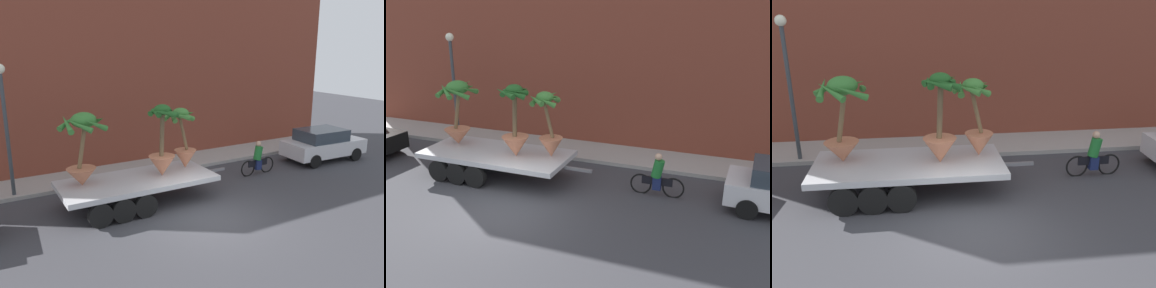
{
  "view_description": "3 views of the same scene",
  "coord_description": "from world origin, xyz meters",
  "views": [
    {
      "loc": [
        -6.66,
        -10.16,
        5.69
      ],
      "look_at": [
        0.94,
        2.93,
        1.82
      ],
      "focal_mm": 37.33,
      "sensor_mm": 36.0,
      "label": 1
    },
    {
      "loc": [
        6.55,
        -10.19,
        6.28
      ],
      "look_at": [
        1.3,
        3.41,
        1.33
      ],
      "focal_mm": 39.49,
      "sensor_mm": 36.0,
      "label": 2
    },
    {
      "loc": [
        -1.39,
        -8.8,
        5.54
      ],
      "look_at": [
        0.07,
        2.66,
        1.38
      ],
      "focal_mm": 38.71,
      "sensor_mm": 36.0,
      "label": 3
    }
  ],
  "objects": [
    {
      "name": "flatbed_trailer",
      "position": [
        -1.82,
        2.46,
        0.76
      ],
      "size": [
        6.49,
        2.52,
        0.98
      ],
      "color": "#B7BABF",
      "rests_on": "ground"
    },
    {
      "name": "cyclist",
      "position": [
        4.33,
        2.97,
        0.67
      ],
      "size": [
        1.84,
        0.35,
        1.54
      ],
      "color": "black",
      "rests_on": "ground"
    },
    {
      "name": "parked_car",
      "position": [
        8.51,
        3.1,
        0.83
      ],
      "size": [
        4.18,
        2.06,
        1.58
      ],
      "color": "silver",
      "rests_on": "ground"
    },
    {
      "name": "potted_palm_middle",
      "position": [
        0.45,
        2.74,
        2.02
      ],
      "size": [
        1.23,
        1.27,
        2.35
      ],
      "color": "#C17251",
      "rests_on": "flatbed_trailer"
    },
    {
      "name": "potted_palm_rear",
      "position": [
        -3.39,
        2.75,
        2.24
      ],
      "size": [
        1.6,
        1.66,
        2.49
      ],
      "color": "#C17251",
      "rests_on": "flatbed_trailer"
    },
    {
      "name": "ground_plane",
      "position": [
        0.0,
        0.0,
        0.0
      ],
      "size": [
        60.0,
        60.0,
        0.0
      ],
      "primitive_type": "plane",
      "color": "#38383D"
    },
    {
      "name": "potted_palm_front",
      "position": [
        -0.66,
        2.3,
        1.98
      ],
      "size": [
        1.15,
        1.18,
        2.61
      ],
      "color": "#C17251",
      "rests_on": "flatbed_trailer"
    },
    {
      "name": "sidewalk",
      "position": [
        0.0,
        6.1,
        0.07
      ],
      "size": [
        24.0,
        2.2,
        0.15
      ],
      "primitive_type": "cube",
      "color": "#A39E99",
      "rests_on": "ground"
    },
    {
      "name": "building_facade",
      "position": [
        0.0,
        7.8,
        4.66
      ],
      "size": [
        24.0,
        1.2,
        9.33
      ],
      "primitive_type": "cube",
      "color": "brown",
      "rests_on": "ground"
    },
    {
      "name": "street_lamp",
      "position": [
        -5.4,
        5.3,
        3.23
      ],
      "size": [
        0.36,
        0.36,
        4.83
      ],
      "color": "#383D42",
      "rests_on": "sidewalk"
    }
  ]
}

